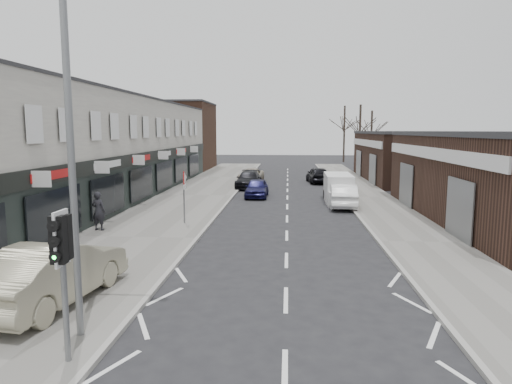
% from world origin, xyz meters
% --- Properties ---
extents(ground, '(160.00, 160.00, 0.00)m').
position_xyz_m(ground, '(0.00, 0.00, 0.00)').
color(ground, black).
rests_on(ground, ground).
extents(pavement_left, '(5.50, 64.00, 0.12)m').
position_xyz_m(pavement_left, '(-6.75, 22.00, 0.06)').
color(pavement_left, slate).
rests_on(pavement_left, ground).
extents(pavement_right, '(3.50, 64.00, 0.12)m').
position_xyz_m(pavement_right, '(5.75, 22.00, 0.06)').
color(pavement_right, slate).
rests_on(pavement_right, ground).
extents(shop_terrace_left, '(8.00, 41.00, 7.10)m').
position_xyz_m(shop_terrace_left, '(-13.50, 19.50, 3.55)').
color(shop_terrace_left, beige).
rests_on(shop_terrace_left, ground).
extents(brick_block_far, '(8.00, 10.00, 8.00)m').
position_xyz_m(brick_block_far, '(-13.50, 45.00, 4.00)').
color(brick_block_far, '#44291D').
rests_on(brick_block_far, ground).
extents(right_unit_far, '(10.00, 16.00, 4.50)m').
position_xyz_m(right_unit_far, '(12.50, 34.00, 2.25)').
color(right_unit_far, '#39221A').
rests_on(right_unit_far, ground).
extents(tree_far_a, '(3.60, 3.60, 8.00)m').
position_xyz_m(tree_far_a, '(9.00, 48.00, 0.00)').
color(tree_far_a, '#382D26').
rests_on(tree_far_a, ground).
extents(tree_far_b, '(3.60, 3.60, 7.50)m').
position_xyz_m(tree_far_b, '(11.50, 54.00, 0.00)').
color(tree_far_b, '#382D26').
rests_on(tree_far_b, ground).
extents(tree_far_c, '(3.60, 3.60, 8.50)m').
position_xyz_m(tree_far_c, '(8.50, 60.00, 0.00)').
color(tree_far_c, '#382D26').
rests_on(tree_far_c, ground).
extents(traffic_light, '(0.28, 0.60, 3.10)m').
position_xyz_m(traffic_light, '(-4.40, -2.02, 2.41)').
color(traffic_light, slate).
rests_on(traffic_light, pavement_left).
extents(street_lamp, '(2.23, 0.22, 8.00)m').
position_xyz_m(street_lamp, '(-4.53, -0.80, 4.62)').
color(street_lamp, slate).
rests_on(street_lamp, pavement_left).
extents(warning_sign, '(0.12, 0.80, 2.70)m').
position_xyz_m(warning_sign, '(-5.16, 12.00, 2.20)').
color(warning_sign, slate).
rests_on(warning_sign, pavement_left).
extents(white_van, '(1.76, 4.85, 1.88)m').
position_xyz_m(white_van, '(3.40, 20.04, 0.89)').
color(white_van, white).
rests_on(white_van, ground).
extents(sedan_on_pavement, '(2.43, 5.28, 1.68)m').
position_xyz_m(sedan_on_pavement, '(-6.29, 1.05, 0.96)').
color(sedan_on_pavement, '#9E987E').
rests_on(sedan_on_pavement, pavement_left).
extents(pedestrian, '(0.74, 0.55, 1.83)m').
position_xyz_m(pedestrian, '(-8.81, 9.98, 1.04)').
color(pedestrian, black).
rests_on(pedestrian, pavement_left).
extents(parked_car_left_a, '(1.62, 3.91, 1.32)m').
position_xyz_m(parked_car_left_a, '(-2.20, 22.08, 0.66)').
color(parked_car_left_a, '#151543').
rests_on(parked_car_left_a, ground).
extents(parked_car_left_b, '(2.03, 4.82, 1.39)m').
position_xyz_m(parked_car_left_b, '(-3.24, 27.30, 0.69)').
color(parked_car_left_b, black).
rests_on(parked_car_left_b, ground).
extents(parked_car_left_c, '(2.30, 4.56, 1.24)m').
position_xyz_m(parked_car_left_c, '(-3.40, 31.99, 0.62)').
color(parked_car_left_c, '#AC9F89').
rests_on(parked_car_left_c, ground).
extents(parked_car_right_a, '(1.86, 4.55, 1.47)m').
position_xyz_m(parked_car_right_a, '(3.50, 18.07, 0.73)').
color(parked_car_right_a, white).
rests_on(parked_car_right_a, ground).
extents(parked_car_right_b, '(2.17, 4.51, 1.48)m').
position_xyz_m(parked_car_right_b, '(2.77, 31.48, 0.74)').
color(parked_car_right_b, black).
rests_on(parked_car_right_b, ground).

